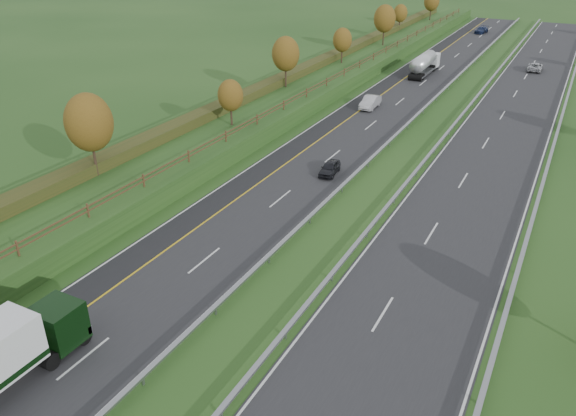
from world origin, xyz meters
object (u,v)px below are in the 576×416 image
(car_small_far, at_px, (481,30))
(car_dark_near, at_px, (330,168))
(road_tanker, at_px, (425,63))
(car_silver_mid, at_px, (370,102))
(car_oncoming, at_px, (535,67))

(car_small_far, bearing_deg, car_dark_near, -81.04)
(road_tanker, height_order, car_silver_mid, road_tanker)
(car_oncoming, bearing_deg, car_silver_mid, 60.57)
(car_dark_near, bearing_deg, car_silver_mid, 93.67)
(road_tanker, relative_size, car_oncoming, 2.22)
(road_tanker, height_order, car_oncoming, road_tanker)
(car_dark_near, relative_size, car_silver_mid, 0.75)
(car_silver_mid, bearing_deg, car_oncoming, 60.94)
(car_silver_mid, relative_size, car_small_far, 1.00)
(car_small_far, relative_size, car_oncoming, 0.98)
(car_small_far, xyz_separation_m, car_oncoming, (15.42, -34.88, -0.02))
(car_dark_near, distance_m, car_small_far, 92.64)
(road_tanker, bearing_deg, car_oncoming, 34.56)
(road_tanker, distance_m, car_small_far, 46.12)
(car_dark_near, xyz_separation_m, car_silver_mid, (-4.41, 23.69, 0.18))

